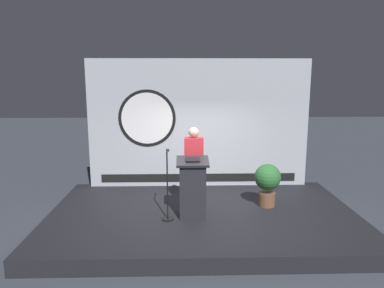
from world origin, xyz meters
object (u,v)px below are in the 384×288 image
at_px(podium, 193,188).
at_px(potted_plant, 268,181).
at_px(microphone_stand, 168,196).
at_px(speaker_person, 194,167).

xyz_separation_m(podium, potted_plant, (1.65, 0.57, -0.04)).
bearing_deg(potted_plant, microphone_stand, -162.90).
height_order(microphone_stand, potted_plant, microphone_stand).
bearing_deg(podium, potted_plant, 18.93).
distance_m(microphone_stand, potted_plant, 2.25).
height_order(podium, speaker_person, speaker_person).
distance_m(speaker_person, microphone_stand, 0.89).
xyz_separation_m(speaker_person, microphone_stand, (-0.54, -0.58, -0.42)).
bearing_deg(speaker_person, potted_plant, 3.03).
bearing_deg(potted_plant, speaker_person, -176.97).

